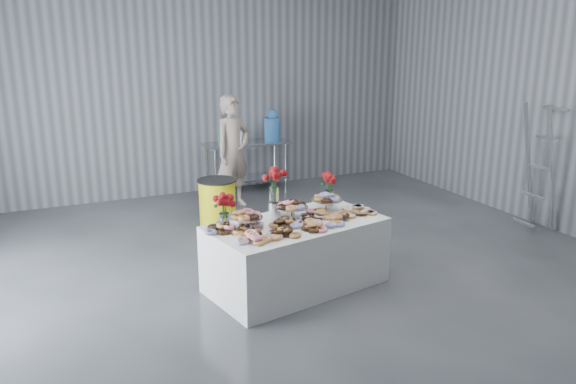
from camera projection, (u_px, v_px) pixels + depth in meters
name	position (u px, v px, depth m)	size (l,w,h in m)	color
ground	(319.00, 288.00, 6.23)	(9.00, 9.00, 0.00)	#34373C
room_walls	(295.00, 43.00, 5.47)	(8.04, 9.04, 4.02)	slate
display_table	(296.00, 255.00, 6.19)	(1.90, 1.00, 0.75)	white
prep_table	(246.00, 158.00, 9.92)	(1.50, 0.60, 0.90)	silver
donut_mounds	(298.00, 220.00, 6.04)	(1.80, 0.80, 0.09)	#CB824A
cake_stand_left	(246.00, 216.00, 5.86)	(0.36, 0.36, 0.17)	silver
cake_stand_mid	(292.00, 206.00, 6.20)	(0.36, 0.36, 0.17)	silver
cake_stand_right	(327.00, 199.00, 6.48)	(0.36, 0.36, 0.17)	silver
danish_pile	(357.00, 209.00, 6.38)	(0.48, 0.48, 0.11)	silver
bouquet_left	(224.00, 202.00, 5.79)	(0.26, 0.26, 0.42)	white
bouquet_right	(329.00, 181.00, 6.64)	(0.26, 0.26, 0.42)	white
bouquet_center	(274.00, 183.00, 6.23)	(0.26, 0.26, 0.57)	silver
water_jug	(272.00, 126.00, 9.98)	(0.28, 0.28, 0.55)	#4596ED
drink_bottles	(230.00, 137.00, 9.60)	(0.54, 0.08, 0.27)	#268C33
person	(233.00, 152.00, 8.97)	(0.66, 0.43, 1.82)	#CC8C93
trash_barrel	(217.00, 204.00, 8.10)	(0.56, 0.56, 0.72)	yellow
stepladder	(540.00, 167.00, 7.91)	(0.24, 0.46, 1.84)	silver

